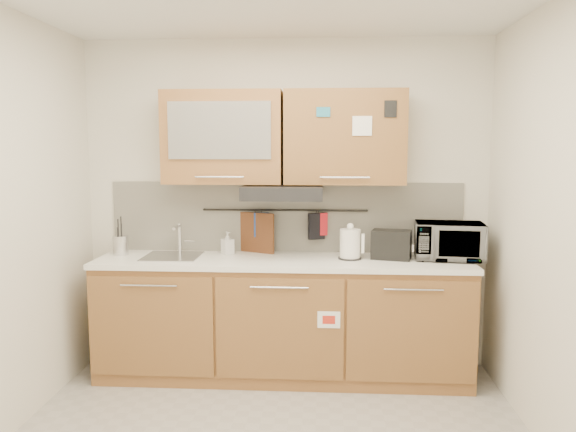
# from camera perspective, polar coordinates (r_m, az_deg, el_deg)

# --- Properties ---
(wall_back) EXTENTS (3.20, 0.00, 3.20)m
(wall_back) POSITION_cam_1_polar(r_m,az_deg,el_deg) (4.50, -0.28, 1.18)
(wall_back) COLOR silver
(wall_back) RESTS_ON ground
(wall_right) EXTENTS (0.00, 3.00, 3.00)m
(wall_right) POSITION_cam_1_polar(r_m,az_deg,el_deg) (3.27, 26.94, -1.85)
(wall_right) COLOR silver
(wall_right) RESTS_ON ground
(base_cabinet) EXTENTS (2.80, 0.64, 0.88)m
(base_cabinet) POSITION_cam_1_polar(r_m,az_deg,el_deg) (4.38, -0.55, -10.96)
(base_cabinet) COLOR #9F6538
(base_cabinet) RESTS_ON floor
(countertop) EXTENTS (2.82, 0.62, 0.04)m
(countertop) POSITION_cam_1_polar(r_m,az_deg,el_deg) (4.25, -0.56, -4.62)
(countertop) COLOR white
(countertop) RESTS_ON base_cabinet
(backsplash) EXTENTS (2.80, 0.02, 0.56)m
(backsplash) POSITION_cam_1_polar(r_m,az_deg,el_deg) (4.50, -0.29, -0.11)
(backsplash) COLOR silver
(backsplash) RESTS_ON countertop
(upper_cabinets) EXTENTS (1.82, 0.37, 0.70)m
(upper_cabinets) POSITION_cam_1_polar(r_m,az_deg,el_deg) (4.30, -0.51, 7.98)
(upper_cabinets) COLOR #9F6538
(upper_cabinets) RESTS_ON wall_back
(range_hood) EXTENTS (0.60, 0.46, 0.10)m
(range_hood) POSITION_cam_1_polar(r_m,az_deg,el_deg) (4.24, -0.51, 2.44)
(range_hood) COLOR black
(range_hood) RESTS_ON upper_cabinets
(sink) EXTENTS (0.42, 0.40, 0.26)m
(sink) POSITION_cam_1_polar(r_m,az_deg,el_deg) (4.41, -11.64, -4.03)
(sink) COLOR silver
(sink) RESTS_ON countertop
(utensil_rail) EXTENTS (1.30, 0.02, 0.02)m
(utensil_rail) POSITION_cam_1_polar(r_m,az_deg,el_deg) (4.45, -0.33, 0.60)
(utensil_rail) COLOR black
(utensil_rail) RESTS_ON backsplash
(utensil_crock) EXTENTS (0.14, 0.14, 0.30)m
(utensil_crock) POSITION_cam_1_polar(r_m,az_deg,el_deg) (4.58, -16.62, -2.83)
(utensil_crock) COLOR silver
(utensil_crock) RESTS_ON countertop
(kettle) EXTENTS (0.20, 0.18, 0.27)m
(kettle) POSITION_cam_1_polar(r_m,az_deg,el_deg) (4.25, 6.34, -2.92)
(kettle) COLOR white
(kettle) RESTS_ON countertop
(toaster) EXTENTS (0.32, 0.24, 0.22)m
(toaster) POSITION_cam_1_polar(r_m,az_deg,el_deg) (4.29, 10.46, -2.85)
(toaster) COLOR black
(toaster) RESTS_ON countertop
(microwave) EXTENTS (0.53, 0.39, 0.28)m
(microwave) POSITION_cam_1_polar(r_m,az_deg,el_deg) (4.38, 16.04, -2.46)
(microwave) COLOR #999999
(microwave) RESTS_ON countertop
(soap_bottle) EXTENTS (0.11, 0.11, 0.18)m
(soap_bottle) POSITION_cam_1_polar(r_m,az_deg,el_deg) (4.44, -6.16, -2.74)
(soap_bottle) COLOR #999999
(soap_bottle) RESTS_ON countertop
(cutting_board) EXTENTS (0.32, 0.16, 0.42)m
(cutting_board) POSITION_cam_1_polar(r_m,az_deg,el_deg) (4.49, -3.36, -2.31)
(cutting_board) COLOR brown
(cutting_board) RESTS_ON utensil_rail
(oven_mitt) EXTENTS (0.12, 0.03, 0.19)m
(oven_mitt) POSITION_cam_1_polar(r_m,az_deg,el_deg) (4.47, -2.72, -0.90)
(oven_mitt) COLOR navy
(oven_mitt) RESTS_ON utensil_rail
(dark_pouch) EXTENTS (0.14, 0.09, 0.21)m
(dark_pouch) POSITION_cam_1_polar(r_m,az_deg,el_deg) (4.44, 2.90, -1.04)
(dark_pouch) COLOR black
(dark_pouch) RESTS_ON utensil_rail
(pot_holder) EXTENTS (0.14, 0.06, 0.18)m
(pot_holder) POSITION_cam_1_polar(r_m,az_deg,el_deg) (4.44, 3.11, -0.84)
(pot_holder) COLOR red
(pot_holder) RESTS_ON utensil_rail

